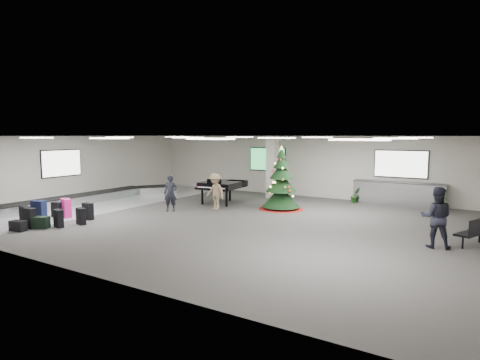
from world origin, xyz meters
The scene contains 22 objects.
ground centered at (0.00, 0.00, 0.00)m, with size 18.00×18.00×0.00m, color #353330.
room_envelope centered at (-0.38, 0.67, 2.33)m, with size 18.02×14.02×3.21m.
baggage_carousel centered at (-7.84, -0.08, 0.21)m, with size 2.28×9.71×0.43m.
service_counter centered at (5.00, 6.65, 0.55)m, with size 4.05×0.65×1.08m.
suitcase_0 centered at (-5.12, -4.95, 0.35)m, with size 0.46×0.26×0.73m.
suitcase_1 centered at (-4.36, -4.37, 0.32)m, with size 0.45×0.30×0.65m.
pink_suitcase centered at (-5.67, -3.14, 0.37)m, with size 0.53×0.39×0.77m.
suitcase_3 centered at (-4.57, -2.97, 0.32)m, with size 0.45×0.27×0.67m.
navy_suitcase centered at (-5.93, -4.12, 0.39)m, with size 0.57×0.42×0.80m.
suitcase_5 centered at (-5.89, -4.67, 0.33)m, with size 0.47×0.29×0.68m.
green_duffel centered at (-4.78, -4.81, 0.21)m, with size 0.70×0.57×0.44m.
suitcase_7 centered at (-4.08, -3.65, 0.30)m, with size 0.46×0.32×0.63m.
suitcase_8 centered at (-6.00, -3.33, 0.30)m, with size 0.42×0.25×0.63m.
black_duffel centered at (-5.03, -5.43, 0.18)m, with size 0.59×0.40×0.37m.
christmas_tree centered at (0.79, 2.94, 0.96)m, with size 1.96×1.96×2.80m.
grand_piano centered at (-2.27, 2.79, 0.87)m, with size 1.82×2.26×1.22m.
bench centered at (8.24, 0.56, 0.49)m, with size 0.94×1.44×0.87m.
traveler_a centered at (-2.99, -0.01, 0.77)m, with size 0.56×0.37×1.55m, color black.
traveler_b centered at (-1.63, 1.37, 0.79)m, with size 1.02×0.59×1.58m, color #91785A.
traveler_bench centered at (7.25, -0.23, 0.89)m, with size 0.86×0.67×1.77m, color black.
potted_plant_left centered at (3.12, 6.18, 0.37)m, with size 0.40×0.32×0.73m, color #133D1A.
potted_plant_right centered at (6.95, 5.67, 0.40)m, with size 0.45×0.45×0.80m, color #133D1A.
Camera 1 is at (8.37, -12.84, 3.24)m, focal length 30.00 mm.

